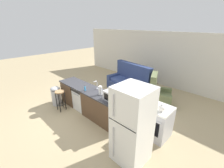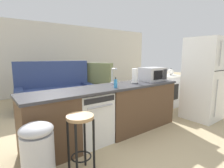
# 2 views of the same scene
# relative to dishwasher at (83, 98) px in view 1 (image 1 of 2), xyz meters

# --- Properties ---
(ground_plane) EXTENTS (24.00, 24.00, 0.00)m
(ground_plane) POSITION_rel_dishwasher_xyz_m (0.25, 0.00, -0.42)
(ground_plane) COLOR tan
(wall_back) EXTENTS (10.00, 0.06, 2.60)m
(wall_back) POSITION_rel_dishwasher_xyz_m (0.55, 4.20, 0.88)
(wall_back) COLOR silver
(wall_back) RESTS_ON ground_plane
(kitchen_counter) EXTENTS (2.94, 0.66, 0.90)m
(kitchen_counter) POSITION_rel_dishwasher_xyz_m (0.49, 0.00, -0.00)
(kitchen_counter) COLOR brown
(kitchen_counter) RESTS_ON ground_plane
(dishwasher) EXTENTS (0.58, 0.61, 0.84)m
(dishwasher) POSITION_rel_dishwasher_xyz_m (0.00, 0.00, 0.00)
(dishwasher) COLOR white
(dishwasher) RESTS_ON ground_plane
(stove_range) EXTENTS (0.76, 0.68, 0.90)m
(stove_range) POSITION_rel_dishwasher_xyz_m (2.60, 0.55, 0.03)
(stove_range) COLOR #B7B7BC
(stove_range) RESTS_ON ground_plane
(refrigerator) EXTENTS (0.72, 0.73, 1.81)m
(refrigerator) POSITION_rel_dishwasher_xyz_m (2.60, -0.55, 0.48)
(refrigerator) COLOR white
(refrigerator) RESTS_ON ground_plane
(microwave) EXTENTS (0.50, 0.37, 0.28)m
(microwave) POSITION_rel_dishwasher_xyz_m (1.51, -0.00, 0.62)
(microwave) COLOR #B7B7BC
(microwave) RESTS_ON kitchen_counter
(sink_faucet) EXTENTS (0.07, 0.18, 0.30)m
(sink_faucet) POSITION_rel_dishwasher_xyz_m (0.59, 0.17, 0.61)
(sink_faucet) COLOR silver
(sink_faucet) RESTS_ON kitchen_counter
(paper_towel_roll) EXTENTS (0.14, 0.14, 0.28)m
(paper_towel_roll) POSITION_rel_dishwasher_xyz_m (0.98, -0.01, 0.62)
(paper_towel_roll) COLOR #4C4C51
(paper_towel_roll) RESTS_ON kitchen_counter
(soap_bottle) EXTENTS (0.06, 0.06, 0.18)m
(soap_bottle) POSITION_rel_dishwasher_xyz_m (0.39, -0.17, 0.55)
(soap_bottle) COLOR #338CCC
(soap_bottle) RESTS_ON kitchen_counter
(kettle) EXTENTS (0.21, 0.17, 0.19)m
(kettle) POSITION_rel_dishwasher_xyz_m (2.77, 0.42, 0.56)
(kettle) COLOR silver
(kettle) RESTS_ON stove_range
(bar_stool) EXTENTS (0.32, 0.32, 0.74)m
(bar_stool) POSITION_rel_dishwasher_xyz_m (-0.49, -0.63, 0.11)
(bar_stool) COLOR tan
(bar_stool) RESTS_ON ground_plane
(trash_bin) EXTENTS (0.35, 0.35, 0.74)m
(trash_bin) POSITION_rel_dishwasher_xyz_m (-0.96, -0.57, -0.04)
(trash_bin) COLOR #B7B7BC
(trash_bin) RESTS_ON ground_plane
(couch) EXTENTS (2.11, 1.18, 1.27)m
(couch) POSITION_rel_dishwasher_xyz_m (0.24, 2.38, -0.03)
(couch) COLOR navy
(couch) RESTS_ON ground_plane
(armchair) EXTENTS (1.09, 1.11, 1.20)m
(armchair) POSITION_rel_dishwasher_xyz_m (1.76, 2.23, -0.07)
(armchair) COLOR #667047
(armchair) RESTS_ON ground_plane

